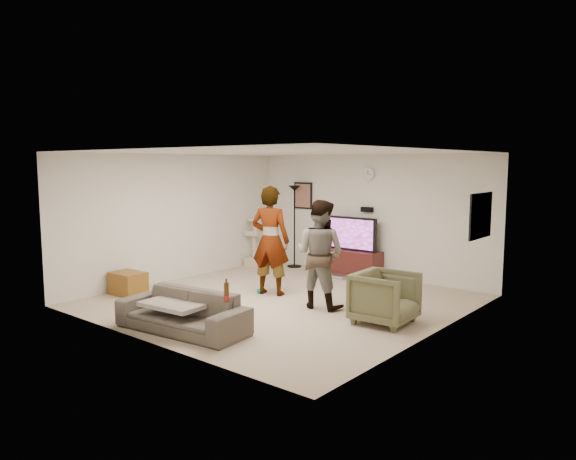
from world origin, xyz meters
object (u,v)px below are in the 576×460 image
Objects in this scene: cat_tree at (254,242)px; armchair at (385,298)px; tv at (351,234)px; side_table at (128,283)px; floor_lamp at (294,227)px; person_left at (270,241)px; person_right at (320,254)px; beer_bottle at (226,292)px; sofa at (182,311)px; tv_stand at (351,263)px.

armchair is at bearing -24.31° from cat_tree.
side_table is at bearing -118.78° from tv.
person_left is (1.29, -2.27, 0.05)m from floor_lamp.
beer_bottle is at bearing 87.87° from person_right.
sofa is 2.90m from armchair.
person_right is (0.98, -2.43, -0.01)m from tv.
person_right reaches higher than side_table.
person_left is 1.20m from person_right.
beer_bottle is 2.40m from armchair.
person_left is 1.11× the size of person_right.
floor_lamp is at bearing 31.56° from cat_tree.
armchair reaches higher than sofa.
cat_tree is at bearing -167.55° from tv.
cat_tree is at bearing -57.94° from person_left.
tv is 4.81m from beer_bottle.
floor_lamp is at bearing 80.50° from side_table.
sofa is (0.27, -4.67, -0.60)m from tv.
floor_lamp is (-1.50, -0.02, 0.03)m from tv.
sofa is 2.30× the size of armchair.
person_left is at bearing -95.18° from tv_stand.
floor_lamp is at bearing -179.10° from tv_stand.
cat_tree is 5.40m from beer_bottle.
person_right is at bearing 25.37° from side_table.
person_right is 2.91× the size of side_table.
cat_tree is 0.58× the size of sofa.
person_left reaches higher than side_table.
tv is 4.71m from sofa.
floor_lamp is 0.95× the size of sofa.
tv is 0.60× the size of person_left.
person_left reaches higher than tv_stand.
person_left is 1.01× the size of sofa.
armchair is at bearing 168.34° from person_right.
beer_bottle is (0.17, -2.23, -0.19)m from person_right.
tv is 0.63× the size of floor_lamp.
sofa is at bearing -86.70° from tv.
side_table is (-3.13, -1.49, -0.67)m from person_right.
person_right is 2.09× the size of armchair.
floor_lamp is 0.95× the size of person_left.
tv is 2.30m from person_left.
person_left reaches higher than sofa.
tv_stand is at bearing 12.45° from cat_tree.
tv reaches higher than side_table.
person_left is (-0.21, -2.29, 0.70)m from tv_stand.
beer_bottle is at bearing -6.90° from sofa.
armchair is at bearing 17.35° from side_table.
person_right is at bearing 155.94° from person_left.
beer_bottle is (1.36, -2.38, -0.28)m from person_left.
side_table is at bearing 18.84° from person_right.
sofa is 0.97m from beer_bottle.
person_left is at bearing -60.31° from floor_lamp.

